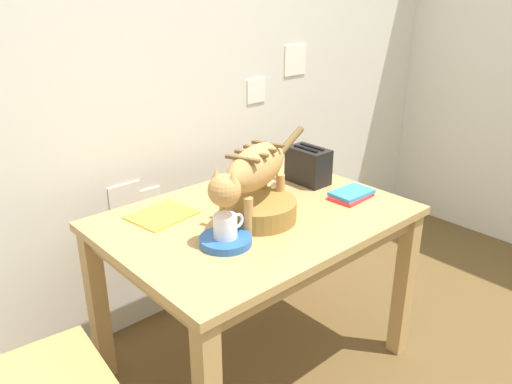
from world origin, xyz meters
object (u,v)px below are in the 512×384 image
object	(u,v)px
book_stack	(351,195)
wicker_basket	(258,209)
toaster	(308,165)
coffee_mug	(226,226)
magazine	(162,215)
dining_table	(256,234)
cat	(253,171)
saucer_bowl	(226,241)

from	to	relation	value
book_stack	wicker_basket	bearing A→B (deg)	165.96
wicker_basket	toaster	size ratio (longest dim) A/B	1.56
coffee_mug	magazine	distance (m)	0.38
dining_table	magazine	xyz separation A→B (m)	(-0.30, 0.25, 0.10)
dining_table	book_stack	xyz separation A→B (m)	(0.43, -0.15, 0.11)
cat	book_stack	size ratio (longest dim) A/B	3.57
coffee_mug	book_stack	bearing A→B (deg)	-2.98
dining_table	cat	size ratio (longest dim) A/B	1.74
saucer_bowl	magazine	size ratio (longest dim) A/B	0.78
saucer_bowl	coffee_mug	xyz separation A→B (m)	(0.00, 0.00, 0.06)
cat	coffee_mug	distance (m)	0.25
book_stack	wicker_basket	world-z (taller)	wicker_basket
magazine	cat	bearing A→B (deg)	-59.30
coffee_mug	toaster	world-z (taller)	toaster
saucer_bowl	toaster	size ratio (longest dim) A/B	0.97
toaster	cat	bearing A→B (deg)	-162.64
dining_table	coffee_mug	xyz separation A→B (m)	(-0.25, -0.12, 0.17)
saucer_bowl	magazine	distance (m)	0.37
magazine	wicker_basket	xyz separation A→B (m)	(0.27, -0.29, 0.04)
cat	dining_table	bearing A→B (deg)	-72.05
cat	coffee_mug	size ratio (longest dim) A/B	5.41
dining_table	coffee_mug	distance (m)	0.33
cat	coffee_mug	xyz separation A→B (m)	(-0.20, -0.07, -0.14)
toaster	dining_table	bearing A→B (deg)	-166.06
book_stack	coffee_mug	bearing A→B (deg)	177.02
book_stack	toaster	bearing A→B (deg)	90.45
book_stack	wicker_basket	size ratio (longest dim) A/B	0.63
magazine	book_stack	xyz separation A→B (m)	(0.73, -0.41, 0.01)
saucer_bowl	dining_table	bearing A→B (deg)	24.91
coffee_mug	book_stack	size ratio (longest dim) A/B	0.66
saucer_bowl	magazine	bearing A→B (deg)	96.25
cat	saucer_bowl	size ratio (longest dim) A/B	3.62
magazine	wicker_basket	distance (m)	0.40
wicker_basket	saucer_bowl	bearing A→B (deg)	-161.19
cat	toaster	size ratio (longest dim) A/B	3.51
saucer_bowl	magazine	xyz separation A→B (m)	(-0.04, 0.37, -0.01)
saucer_bowl	wicker_basket	world-z (taller)	wicker_basket
dining_table	wicker_basket	world-z (taller)	wicker_basket
magazine	book_stack	bearing A→B (deg)	-37.25
dining_table	magazine	distance (m)	0.40
saucer_bowl	wicker_basket	xyz separation A→B (m)	(0.23, 0.08, 0.03)
book_stack	magazine	bearing A→B (deg)	150.87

